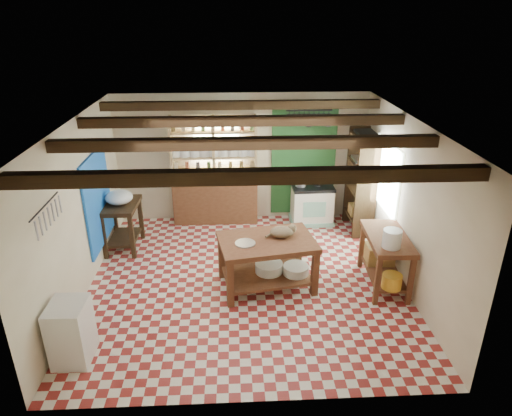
{
  "coord_description": "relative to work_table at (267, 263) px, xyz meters",
  "views": [
    {
      "loc": [
        -0.17,
        -6.33,
        4.07
      ],
      "look_at": [
        0.17,
        0.3,
        1.16
      ],
      "focal_mm": 32.0,
      "sensor_mm": 36.0,
      "label": 1
    }
  ],
  "objects": [
    {
      "name": "blue_wall_patch",
      "position": [
        -2.79,
        1.05,
        0.69
      ],
      "size": [
        0.04,
        1.4,
        1.6
      ],
      "primitive_type": "cube",
      "color": "blue",
      "rests_on": "wall_left"
    },
    {
      "name": "kettle_left",
      "position": [
        0.84,
        2.29,
        0.51
      ],
      "size": [
        0.21,
        0.21,
        0.23
      ],
      "primitive_type": "cylinder",
      "rotation": [
        0.0,
        0.0,
        0.03
      ],
      "color": "#ABAAB2",
      "rests_on": "stove"
    },
    {
      "name": "wicker_basket",
      "position": [
        1.88,
        0.25,
        -0.03
      ],
      "size": [
        0.45,
        0.37,
        0.3
      ],
      "primitive_type": "cube",
      "rotation": [
        0.0,
        0.0,
        -0.05
      ],
      "color": "#AB8445",
      "rests_on": "right_counter"
    },
    {
      "name": "wall_right",
      "position": [
        2.18,
        0.15,
        0.89
      ],
      "size": [
        0.04,
        5.0,
        2.6
      ],
      "primitive_type": "cube",
      "color": "beige",
      "rests_on": "floor"
    },
    {
      "name": "pot_rack",
      "position": [
        0.93,
        2.2,
        1.77
      ],
      "size": [
        0.86,
        0.12,
        0.36
      ],
      "primitive_type": "cube",
      "color": "black",
      "rests_on": "ceiling"
    },
    {
      "name": "prep_table",
      "position": [
        -2.52,
        1.39,
        0.03
      ],
      "size": [
        0.62,
        0.89,
        0.89
      ],
      "primitive_type": "cube",
      "rotation": [
        0.0,
        0.0,
        -0.02
      ],
      "color": "#362313",
      "rests_on": "floor"
    },
    {
      "name": "yellow_tub",
      "position": [
        1.84,
        -0.5,
        -0.07
      ],
      "size": [
        0.31,
        0.31,
        0.22
      ],
      "primitive_type": "cylinder",
      "rotation": [
        0.0,
        0.0,
        -0.05
      ],
      "color": "gold",
      "rests_on": "right_counter"
    },
    {
      "name": "kettle_right",
      "position": [
        1.19,
        2.3,
        0.5
      ],
      "size": [
        0.17,
        0.17,
        0.2
      ],
      "primitive_type": "cylinder",
      "rotation": [
        0.0,
        0.0,
        0.03
      ],
      "color": "black",
      "rests_on": "stove"
    },
    {
      "name": "work_table",
      "position": [
        0.0,
        0.0,
        0.0
      ],
      "size": [
        1.59,
        1.2,
        0.82
      ],
      "primitive_type": "cube",
      "rotation": [
        0.0,
        0.0,
        0.17
      ],
      "color": "brown",
      "rests_on": "floor"
    },
    {
      "name": "shelving_unit",
      "position": [
        -0.87,
        2.46,
        0.69
      ],
      "size": [
        1.7,
        0.34,
        2.2
      ],
      "primitive_type": "cube",
      "color": "tan",
      "rests_on": "floor"
    },
    {
      "name": "utensil_rail",
      "position": [
        -2.76,
        -1.05,
        1.37
      ],
      "size": [
        0.06,
        0.9,
        0.28
      ],
      "primitive_type": "cube",
      "color": "black",
      "rests_on": "wall_left"
    },
    {
      "name": "ceiling",
      "position": [
        -0.32,
        0.15,
        2.19
      ],
      "size": [
        5.0,
        5.0,
        0.02
      ],
      "primitive_type": "cube",
      "color": "#4B4A50",
      "rests_on": "wall_back"
    },
    {
      "name": "ceiling_beams",
      "position": [
        -0.32,
        0.15,
        2.07
      ],
      "size": [
        5.0,
        3.8,
        0.15
      ],
      "primitive_type": "cube",
      "color": "#362313",
      "rests_on": "ceiling"
    },
    {
      "name": "green_wall_patch",
      "position": [
        0.93,
        2.62,
        0.84
      ],
      "size": [
        1.3,
        0.04,
        2.3
      ],
      "primitive_type": "cube",
      "color": "#215223",
      "rests_on": "wall_back"
    },
    {
      "name": "wall_front",
      "position": [
        -0.32,
        -2.35,
        0.89
      ],
      "size": [
        5.0,
        0.04,
        2.6
      ],
      "primitive_type": "cube",
      "color": "beige",
      "rests_on": "floor"
    },
    {
      "name": "window_back",
      "position": [
        -0.82,
        2.63,
        1.29
      ],
      "size": [
        0.9,
        0.02,
        0.8
      ],
      "primitive_type": "cube",
      "color": "silver",
      "rests_on": "wall_back"
    },
    {
      "name": "stove",
      "position": [
        1.09,
        2.3,
        -0.01
      ],
      "size": [
        0.84,
        0.58,
        0.81
      ],
      "primitive_type": "cube",
      "rotation": [
        0.0,
        0.0,
        0.03
      ],
      "color": "white",
      "rests_on": "floor"
    },
    {
      "name": "basin_large",
      "position": [
        0.04,
        0.06,
        -0.12
      ],
      "size": [
        0.51,
        0.51,
        0.15
      ],
      "primitive_type": "cylinder",
      "rotation": [
        0.0,
        0.0,
        0.17
      ],
      "color": "white",
      "rests_on": "work_table"
    },
    {
      "name": "basin_small",
      "position": [
        0.46,
        -0.02,
        -0.12
      ],
      "size": [
        0.47,
        0.47,
        0.14
      ],
      "primitive_type": "cylinder",
      "rotation": [
        0.0,
        0.0,
        0.17
      ],
      "color": "white",
      "rests_on": "work_table"
    },
    {
      "name": "steel_tray",
      "position": [
        -0.34,
        -0.11,
        0.42
      ],
      "size": [
        0.36,
        0.36,
        0.02
      ],
      "primitive_type": "cylinder",
      "rotation": [
        0.0,
        0.0,
        0.17
      ],
      "color": "#ABAAB2",
      "rests_on": "work_table"
    },
    {
      "name": "wall_back",
      "position": [
        -0.32,
        2.65,
        0.89
      ],
      "size": [
        5.0,
        0.04,
        2.6
      ],
      "primitive_type": "cube",
      "color": "beige",
      "rests_on": "floor"
    },
    {
      "name": "cat",
      "position": [
        0.24,
        0.09,
        0.49
      ],
      "size": [
        0.44,
        0.39,
        0.17
      ],
      "primitive_type": "ellipsoid",
      "rotation": [
        0.0,
        0.0,
        0.35
      ],
      "color": "#876F4F",
      "rests_on": "work_table"
    },
    {
      "name": "right_counter",
      "position": [
        1.86,
        -0.05,
        0.02
      ],
      "size": [
        0.67,
        1.24,
        0.86
      ],
      "primitive_type": "cube",
      "rotation": [
        0.0,
        0.0,
        -0.05
      ],
      "color": "brown",
      "rests_on": "floor"
    },
    {
      "name": "white_bucket",
      "position": [
        1.79,
        -0.4,
        0.59
      ],
      "size": [
        0.29,
        0.29,
        0.27
      ],
      "primitive_type": "cylinder",
      "rotation": [
        0.0,
        0.0,
        -0.05
      ],
      "color": "white",
      "rests_on": "right_counter"
    },
    {
      "name": "floor",
      "position": [
        -0.32,
        0.15,
        -0.42
      ],
      "size": [
        5.0,
        5.0,
        0.02
      ],
      "primitive_type": "cube",
      "color": "maroon",
      "rests_on": "ground"
    },
    {
      "name": "window_right",
      "position": [
        2.16,
        1.15,
        0.99
      ],
      "size": [
        0.02,
        1.3,
        1.2
      ],
      "primitive_type": "cube",
      "color": "silver",
      "rests_on": "wall_right"
    },
    {
      "name": "enamel_bowl",
      "position": [
        -2.52,
        1.39,
        0.6
      ],
      "size": [
        0.49,
        0.49,
        0.24
      ],
      "primitive_type": "ellipsoid",
      "rotation": [
        0.0,
        0.0,
        -0.02
      ],
      "color": "white",
      "rests_on": "prep_table"
    },
    {
      "name": "tall_rack",
      "position": [
        1.96,
        1.95,
        0.59
      ],
      "size": [
        0.4,
        0.86,
        2.0
      ],
      "primitive_type": "cube",
      "color": "#362313",
      "rests_on": "floor"
    },
    {
      "name": "wall_left",
      "position": [
        -2.82,
        0.15,
        0.89
      ],
      "size": [
        0.04,
        5.0,
        2.6
      ],
      "primitive_type": "cube",
      "color": "beige",
      "rests_on": "floor"
    },
    {
      "name": "white_cabinet",
      "position": [
        -2.54,
        -1.52,
        -0.01
      ],
      "size": [
        0.45,
        0.54,
        0.8
      ],
      "primitive_type": "cube",
      "rotation": [
        0.0,
        0.0,
        -0.02
      ],
      "color": "white",
      "rests_on": "floor"
    }
  ]
}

